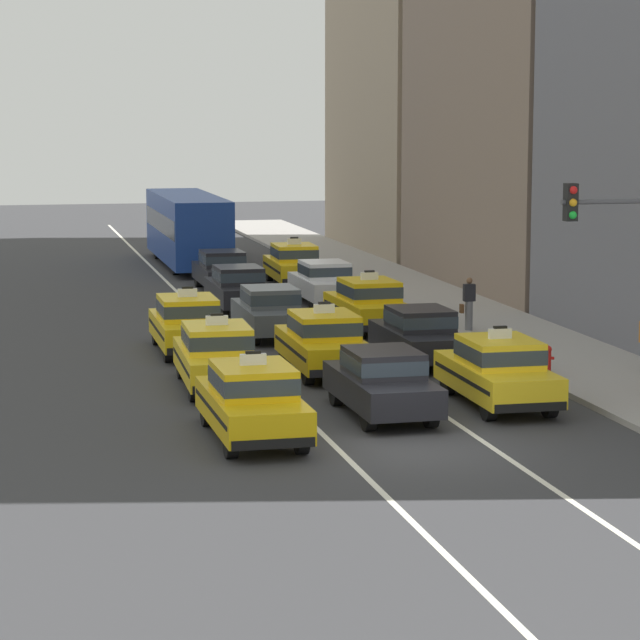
{
  "coord_description": "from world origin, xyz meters",
  "views": [
    {
      "loc": [
        -8.47,
        -28.12,
        7.05
      ],
      "look_at": [
        0.2,
        9.74,
        1.3
      ],
      "focal_mm": 80.12,
      "sensor_mm": 36.0,
      "label": 1
    }
  ],
  "objects_px": {
    "bus_center_sixth": "(187,226)",
    "taxi_right_fifth": "(294,263)",
    "sedan_right_second": "(419,334)",
    "pedestrian_near_crosswalk": "(469,304)",
    "sedan_center_fourth": "(238,287)",
    "taxi_right_third": "(368,304)",
    "taxi_left_nearest": "(253,400)",
    "sedan_center_fifth": "(222,269)",
    "fire_hydrant": "(547,358)",
    "taxi_left_third": "(187,323)",
    "taxi_center_second": "(323,341)",
    "taxi_right_nearest": "(498,370)",
    "taxi_left_second": "(217,355)",
    "sedan_right_fourth": "(324,281)",
    "sedan_center_nearest": "(382,380)",
    "sedan_center_third": "(270,310)"
  },
  "relations": [
    {
      "from": "taxi_right_fifth",
      "to": "pedestrian_near_crosswalk",
      "type": "relative_size",
      "value": 2.76
    },
    {
      "from": "sedan_center_fourth",
      "to": "sedan_center_third",
      "type": "bearing_deg",
      "value": -90.19
    },
    {
      "from": "taxi_left_second",
      "to": "pedestrian_near_crosswalk",
      "type": "xyz_separation_m",
      "value": [
        9.09,
        6.96,
        0.11
      ]
    },
    {
      "from": "sedan_right_second",
      "to": "fire_hydrant",
      "type": "xyz_separation_m",
      "value": [
        2.68,
        -2.82,
        -0.3
      ]
    },
    {
      "from": "sedan_right_fourth",
      "to": "taxi_left_second",
      "type": "bearing_deg",
      "value": -112.8
    },
    {
      "from": "taxi_right_nearest",
      "to": "sedan_right_fourth",
      "type": "height_order",
      "value": "taxi_right_nearest"
    },
    {
      "from": "taxi_left_nearest",
      "to": "sedan_right_second",
      "type": "xyz_separation_m",
      "value": [
        6.19,
        8.11,
        -0.03
      ]
    },
    {
      "from": "taxi_left_nearest",
      "to": "taxi_center_second",
      "type": "height_order",
      "value": "same"
    },
    {
      "from": "sedan_right_second",
      "to": "pedestrian_near_crosswalk",
      "type": "relative_size",
      "value": 2.59
    },
    {
      "from": "sedan_right_second",
      "to": "taxi_center_second",
      "type": "bearing_deg",
      "value": -164.11
    },
    {
      "from": "pedestrian_near_crosswalk",
      "to": "sedan_center_third",
      "type": "bearing_deg",
      "value": 171.43
    },
    {
      "from": "sedan_center_nearest",
      "to": "sedan_right_fourth",
      "type": "relative_size",
      "value": 1.0
    },
    {
      "from": "taxi_left_second",
      "to": "sedan_center_third",
      "type": "xyz_separation_m",
      "value": [
        2.89,
        7.89,
        -0.03
      ]
    },
    {
      "from": "taxi_left_second",
      "to": "bus_center_sixth",
      "type": "distance_m",
      "value": 28.94
    },
    {
      "from": "taxi_center_second",
      "to": "fire_hydrant",
      "type": "bearing_deg",
      "value": -19.44
    },
    {
      "from": "sedan_center_fifth",
      "to": "taxi_right_third",
      "type": "distance_m",
      "value": 11.49
    },
    {
      "from": "sedan_center_third",
      "to": "taxi_right_third",
      "type": "bearing_deg",
      "value": 9.95
    },
    {
      "from": "taxi_left_nearest",
      "to": "sedan_center_fifth",
      "type": "xyz_separation_m",
      "value": [
        3.36,
        25.35,
        -0.03
      ]
    },
    {
      "from": "sedan_center_fourth",
      "to": "taxi_right_fifth",
      "type": "relative_size",
      "value": 0.94
    },
    {
      "from": "taxi_left_third",
      "to": "bus_center_sixth",
      "type": "distance_m",
      "value": 23.38
    },
    {
      "from": "sedan_center_fifth",
      "to": "fire_hydrant",
      "type": "height_order",
      "value": "sedan_center_fifth"
    },
    {
      "from": "sedan_right_fourth",
      "to": "taxi_right_nearest",
      "type": "bearing_deg",
      "value": -90.07
    },
    {
      "from": "taxi_left_nearest",
      "to": "sedan_center_third",
      "type": "bearing_deg",
      "value": 77.56
    },
    {
      "from": "taxi_left_second",
      "to": "sedan_center_fifth",
      "type": "bearing_deg",
      "value": 80.6
    },
    {
      "from": "taxi_left_second",
      "to": "taxi_left_third",
      "type": "distance_m",
      "value": 5.6
    },
    {
      "from": "bus_center_sixth",
      "to": "taxi_right_fifth",
      "type": "relative_size",
      "value": 2.43
    },
    {
      "from": "sedan_right_second",
      "to": "sedan_right_fourth",
      "type": "relative_size",
      "value": 1.0
    },
    {
      "from": "taxi_left_nearest",
      "to": "bus_center_sixth",
      "type": "height_order",
      "value": "bus_center_sixth"
    },
    {
      "from": "taxi_left_second",
      "to": "sedan_right_fourth",
      "type": "height_order",
      "value": "taxi_left_second"
    },
    {
      "from": "taxi_right_fifth",
      "to": "fire_hydrant",
      "type": "distance_m",
      "value": 21.38
    },
    {
      "from": "taxi_right_third",
      "to": "sedan_right_fourth",
      "type": "distance_m",
      "value": 6.4
    },
    {
      "from": "sedan_center_fifth",
      "to": "taxi_right_nearest",
      "type": "bearing_deg",
      "value": -82.65
    },
    {
      "from": "taxi_left_third",
      "to": "bus_center_sixth",
      "type": "height_order",
      "value": "bus_center_sixth"
    },
    {
      "from": "sedan_center_fourth",
      "to": "taxi_right_third",
      "type": "distance_m",
      "value": 6.37
    },
    {
      "from": "taxi_left_nearest",
      "to": "bus_center_sixth",
      "type": "bearing_deg",
      "value": 84.64
    },
    {
      "from": "sedan_center_fifth",
      "to": "taxi_right_third",
      "type": "xyz_separation_m",
      "value": [
        2.98,
        -11.1,
        0.03
      ]
    },
    {
      "from": "sedan_center_nearest",
      "to": "sedan_right_second",
      "type": "xyz_separation_m",
      "value": [
        2.84,
        6.45,
        0.0
      ]
    },
    {
      "from": "sedan_center_third",
      "to": "sedan_center_fourth",
      "type": "relative_size",
      "value": 1.0
    },
    {
      "from": "sedan_center_fourth",
      "to": "fire_hydrant",
      "type": "bearing_deg",
      "value": -67.97
    },
    {
      "from": "sedan_center_fifth",
      "to": "bus_center_sixth",
      "type": "xyz_separation_m",
      "value": [
        -0.12,
        9.18,
        0.97
      ]
    },
    {
      "from": "sedan_center_fifth",
      "to": "taxi_right_nearest",
      "type": "height_order",
      "value": "taxi_right_nearest"
    },
    {
      "from": "sedan_center_third",
      "to": "taxi_right_third",
      "type": "xyz_separation_m",
      "value": [
        3.33,
        0.58,
        0.03
      ]
    },
    {
      "from": "taxi_center_second",
      "to": "sedan_center_fifth",
      "type": "xyz_separation_m",
      "value": [
        0.12,
        18.08,
        -0.03
      ]
    },
    {
      "from": "taxi_left_third",
      "to": "taxi_right_nearest",
      "type": "relative_size",
      "value": 1.0
    },
    {
      "from": "taxi_left_third",
      "to": "sedan_right_second",
      "type": "height_order",
      "value": "taxi_left_third"
    },
    {
      "from": "taxi_left_nearest",
      "to": "pedestrian_near_crosswalk",
      "type": "height_order",
      "value": "taxi_left_nearest"
    },
    {
      "from": "taxi_right_nearest",
      "to": "fire_hydrant",
      "type": "xyz_separation_m",
      "value": [
        2.52,
        3.11,
        -0.33
      ]
    },
    {
      "from": "sedan_right_second",
      "to": "taxi_left_nearest",
      "type": "bearing_deg",
      "value": -127.36
    },
    {
      "from": "sedan_center_fourth",
      "to": "sedan_center_fifth",
      "type": "xyz_separation_m",
      "value": [
        0.32,
        5.66,
        0.0
      ]
    },
    {
      "from": "sedan_center_nearest",
      "to": "sedan_center_third",
      "type": "relative_size",
      "value": 1.01
    }
  ]
}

